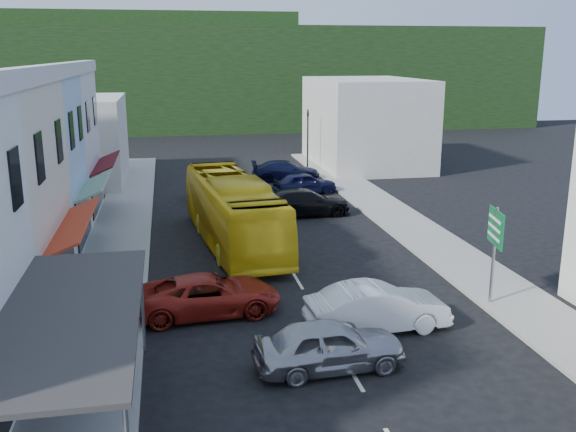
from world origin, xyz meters
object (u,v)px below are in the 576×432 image
at_px(pedestrian_left, 74,292).
at_px(direction_sign, 493,258).
at_px(traffic_signal, 308,140).
at_px(car_silver, 329,347).
at_px(car_white, 377,310).
at_px(car_red, 209,295).
at_px(bus, 233,213).

height_order(pedestrian_left, direction_sign, direction_sign).
distance_m(direction_sign, traffic_signal, 28.52).
height_order(car_silver, traffic_signal, traffic_signal).
xyz_separation_m(car_silver, traffic_signal, (6.44, 32.12, 1.68)).
distance_m(car_white, pedestrian_left, 10.40).
relative_size(pedestrian_left, traffic_signal, 0.36).
bearing_deg(direction_sign, pedestrian_left, -174.35).
bearing_deg(car_silver, car_red, 29.64).
distance_m(car_red, traffic_signal, 29.01).
relative_size(car_silver, traffic_signal, 0.92).
bearing_deg(traffic_signal, car_white, 101.14).
height_order(car_white, pedestrian_left, pedestrian_left).
relative_size(car_silver, car_white, 1.00).
relative_size(car_white, car_red, 0.96).
height_order(car_silver, direction_sign, direction_sign).
relative_size(car_silver, direction_sign, 1.18).
xyz_separation_m(car_red, traffic_signal, (9.60, 27.32, 1.68)).
distance_m(car_red, direction_sign, 10.30).
bearing_deg(bus, car_red, -108.03).
distance_m(pedestrian_left, traffic_signal, 30.52).
distance_m(bus, pedestrian_left, 10.27).
bearing_deg(bus, car_white, -77.53).
bearing_deg(traffic_signal, pedestrian_left, 81.37).
bearing_deg(pedestrian_left, bus, -30.01).
height_order(bus, traffic_signal, traffic_signal).
height_order(car_red, pedestrian_left, pedestrian_left).
xyz_separation_m(bus, car_white, (3.67, -10.82, -0.85)).
bearing_deg(direction_sign, traffic_signal, 102.72).
bearing_deg(car_red, pedestrian_left, 81.41).
xyz_separation_m(car_silver, car_white, (2.26, 2.38, 0.00)).
distance_m(bus, car_white, 11.46).
distance_m(bus, traffic_signal, 20.50).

